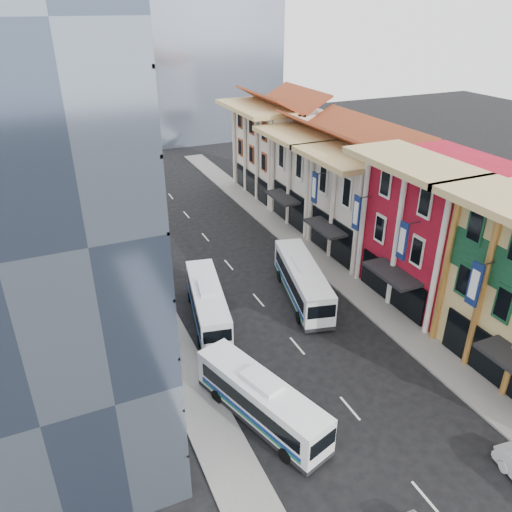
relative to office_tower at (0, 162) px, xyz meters
name	(u,v)px	position (x,y,z in m)	size (l,w,h in m)	color
sidewalk_right	(342,279)	(25.50, 3.00, -14.93)	(3.00, 90.00, 0.15)	slate
sidewalk_left	(161,323)	(8.50, 3.00, -14.93)	(3.00, 90.00, 0.15)	slate
shophouse_red	(438,231)	(31.00, -2.00, -9.00)	(8.00, 10.00, 12.00)	#A81326
shophouse_cream_near	(369,204)	(31.00, 7.50, -10.00)	(8.00, 9.00, 10.00)	silver
shophouse_cream_mid	(322,178)	(31.00, 16.50, -10.00)	(8.00, 9.00, 10.00)	silver
shophouse_cream_far	(280,151)	(31.00, 27.00, -9.50)	(8.00, 12.00, 11.00)	silver
office_tower	(0,162)	(0.00, 0.00, 0.00)	(12.00, 26.00, 30.00)	#3D4960
office_block_far	(31,178)	(1.00, 23.00, -8.00)	(10.00, 18.00, 14.00)	gray
bus_left_near	(261,399)	(11.50, -9.50, -13.42)	(2.31, 9.88, 3.17)	white
bus_left_far	(208,303)	(12.11, 1.97, -13.39)	(2.35, 10.04, 3.22)	white
bus_right	(303,280)	(20.57, 1.79, -13.26)	(2.53, 10.82, 3.47)	white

